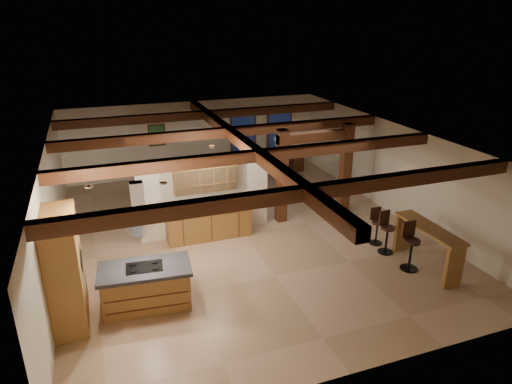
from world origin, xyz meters
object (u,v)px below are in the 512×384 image
(sofa, at_px, (250,165))
(bar_counter, at_px, (428,240))
(kitchen_island, at_px, (146,286))
(dining_table, at_px, (198,191))

(sofa, bearing_deg, bar_counter, 110.15)
(kitchen_island, height_order, sofa, kitchen_island)
(kitchen_island, xyz_separation_m, sofa, (5.19, 7.89, -0.20))
(kitchen_island, relative_size, dining_table, 1.01)
(dining_table, bearing_deg, bar_counter, -52.55)
(dining_table, distance_m, sofa, 3.53)
(kitchen_island, relative_size, bar_counter, 0.96)
(dining_table, relative_size, sofa, 1.02)
(dining_table, height_order, sofa, dining_table)
(sofa, relative_size, bar_counter, 0.93)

